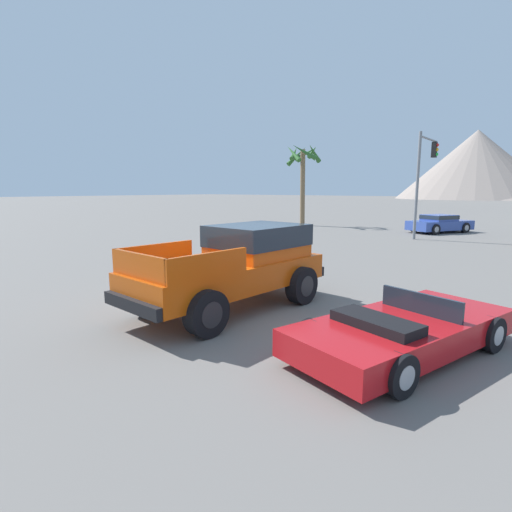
% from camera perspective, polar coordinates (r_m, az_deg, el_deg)
% --- Properties ---
extents(ground_plane, '(320.00, 320.00, 0.00)m').
position_cam_1_polar(ground_plane, '(9.66, -1.98, -7.11)').
color(ground_plane, slate).
extents(orange_pickup_truck, '(2.54, 5.26, 1.91)m').
position_cam_1_polar(orange_pickup_truck, '(9.42, -2.26, -0.77)').
color(orange_pickup_truck, '#CC4C0C').
rests_on(orange_pickup_truck, ground_plane).
extents(red_convertible_car, '(2.88, 4.55, 0.98)m').
position_cam_1_polar(red_convertible_car, '(7.30, 20.16, -10.01)').
color(red_convertible_car, '#B21419').
rests_on(red_convertible_car, ground_plane).
extents(parked_car_blue, '(3.54, 4.56, 1.15)m').
position_cam_1_polar(parked_car_blue, '(28.49, 24.75, 4.26)').
color(parked_car_blue, '#334C9E').
rests_on(parked_car_blue, ground_plane).
extents(traffic_light_main, '(0.38, 3.35, 5.84)m').
position_cam_1_polar(traffic_light_main, '(25.16, 23.03, 11.70)').
color(traffic_light_main, slate).
rests_on(traffic_light_main, ground_plane).
extents(palm_tree_tall, '(2.91, 2.84, 6.18)m').
position_cam_1_polar(palm_tree_tall, '(31.24, 6.69, 12.89)').
color(palm_tree_tall, brown).
rests_on(palm_tree_tall, ground_plane).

